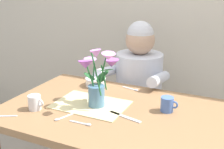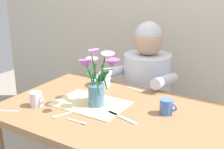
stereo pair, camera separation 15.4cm
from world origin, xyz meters
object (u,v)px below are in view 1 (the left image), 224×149
(seated_person, at_px, (138,97))
(ceramic_mug, at_px, (35,102))
(ceramic_bowl, at_px, (96,81))
(dinner_knife, at_px, (125,117))
(coffee_cup, at_px, (167,104))
(flower_vase, at_px, (98,78))

(seated_person, distance_m, ceramic_mug, 0.88)
(ceramic_bowl, distance_m, dinner_knife, 0.49)
(seated_person, xyz_separation_m, ceramic_bowl, (-0.18, -0.33, 0.21))
(dinner_knife, distance_m, ceramic_mug, 0.49)
(ceramic_bowl, height_order, ceramic_mug, ceramic_mug)
(ceramic_mug, height_order, coffee_cup, same)
(flower_vase, bearing_deg, ceramic_mug, -146.06)
(coffee_cup, bearing_deg, dinner_knife, -137.14)
(ceramic_bowl, bearing_deg, coffee_cup, -18.66)
(coffee_cup, bearing_deg, ceramic_bowl, 161.34)
(ceramic_bowl, height_order, dinner_knife, ceramic_bowl)
(ceramic_bowl, bearing_deg, flower_vase, -58.75)
(coffee_cup, bearing_deg, flower_vase, -166.07)
(ceramic_bowl, xyz_separation_m, ceramic_mug, (-0.12, -0.46, 0.01))
(flower_vase, height_order, ceramic_bowl, flower_vase)
(ceramic_mug, relative_size, coffee_cup, 1.00)
(ceramic_bowl, relative_size, coffee_cup, 1.46)
(seated_person, height_order, dinner_knife, seated_person)
(flower_vase, height_order, ceramic_mug, flower_vase)
(seated_person, relative_size, coffee_cup, 12.20)
(flower_vase, bearing_deg, seated_person, 88.31)
(dinner_knife, distance_m, coffee_cup, 0.24)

